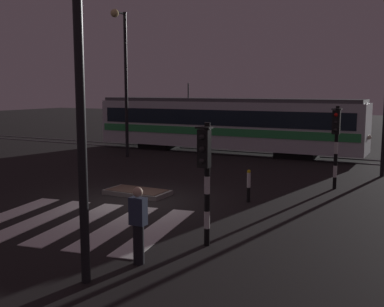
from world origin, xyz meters
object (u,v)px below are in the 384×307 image
traffic_light_corner_near_right (205,166)px  street_lamp_trackside_left (123,67)px  street_lamp_near_kerb (69,20)px  tram (224,123)px  traffic_light_corner_far_right (336,135)px  bollard_island_edge (249,186)px  pedestrian_waiting_at_kerb (138,225)px

traffic_light_corner_near_right → street_lamp_trackside_left: size_ratio=0.38×
street_lamp_near_kerb → tram: bearing=105.7°
traffic_light_corner_far_right → traffic_light_corner_near_right: size_ratio=1.05×
bollard_island_edge → street_lamp_near_kerb: bearing=-93.3°
traffic_light_corner_far_right → traffic_light_corner_near_right: (-1.46, -8.15, -0.11)m
traffic_light_corner_near_right → tram: size_ratio=0.18×
traffic_light_corner_near_right → street_lamp_near_kerb: bearing=-109.7°
traffic_light_corner_far_right → bollard_island_edge: 4.33m
street_lamp_near_kerb → tram: size_ratio=0.49×
traffic_light_corner_far_right → pedestrian_waiting_at_kerb: size_ratio=1.85×
street_lamp_trackside_left → tram: street_lamp_trackside_left is taller
bollard_island_edge → street_lamp_trackside_left: bearing=146.1°
street_lamp_near_kerb → pedestrian_waiting_at_kerb: size_ratio=4.69×
traffic_light_corner_near_right → street_lamp_trackside_left: (-10.63, 11.39, 3.01)m
pedestrian_waiting_at_kerb → street_lamp_near_kerb: bearing=-103.5°
street_lamp_near_kerb → street_lamp_trackside_left: (-9.48, 14.61, -0.02)m
traffic_light_corner_far_right → tram: 11.09m
street_lamp_near_kerb → street_lamp_trackside_left: street_lamp_near_kerb is taller
tram → bollard_island_edge: bearing=-62.3°
bollard_island_edge → tram: bearing=117.7°
street_lamp_trackside_left → pedestrian_waiting_at_kerb: street_lamp_trackside_left is taller
traffic_light_corner_near_right → pedestrian_waiting_at_kerb: bearing=-114.8°
street_lamp_near_kerb → pedestrian_waiting_at_kerb: 4.42m
street_lamp_trackside_left → bollard_island_edge: (9.93, -6.67, -4.43)m
street_lamp_near_kerb → bollard_island_edge: (0.46, 7.94, -4.45)m
traffic_light_corner_far_right → street_lamp_near_kerb: 12.03m
traffic_light_corner_far_right → street_lamp_trackside_left: bearing=165.0°
street_lamp_trackside_left → street_lamp_near_kerb: bearing=-57.0°
pedestrian_waiting_at_kerb → traffic_light_corner_far_right: bearing=77.2°
street_lamp_near_kerb → pedestrian_waiting_at_kerb: street_lamp_near_kerb is taller
street_lamp_near_kerb → pedestrian_waiting_at_kerb: (0.37, 1.53, -4.13)m
tram → bollard_island_edge: tram is taller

